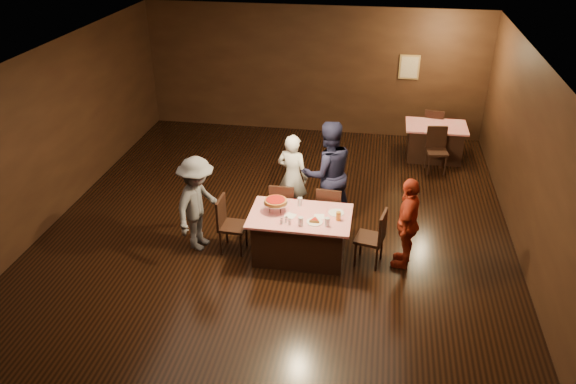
% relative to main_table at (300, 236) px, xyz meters
% --- Properties ---
extents(room, '(10.00, 10.04, 3.02)m').
position_rel_main_table_xyz_m(room, '(-0.49, 0.44, 1.75)').
color(room, black).
rests_on(room, ground).
extents(main_table, '(1.60, 1.00, 0.77)m').
position_rel_main_table_xyz_m(main_table, '(0.00, 0.00, 0.00)').
color(main_table, red).
rests_on(main_table, ground).
extents(back_table, '(1.30, 0.90, 0.77)m').
position_rel_main_table_xyz_m(back_table, '(2.35, 4.25, 0.00)').
color(back_table, red).
rests_on(back_table, ground).
extents(chair_far_left, '(0.42, 0.42, 0.95)m').
position_rel_main_table_xyz_m(chair_far_left, '(-0.40, 0.75, 0.09)').
color(chair_far_left, black).
rests_on(chair_far_left, ground).
extents(chair_far_right, '(0.45, 0.45, 0.95)m').
position_rel_main_table_xyz_m(chair_far_right, '(0.40, 0.75, 0.09)').
color(chair_far_right, black).
rests_on(chair_far_right, ground).
extents(chair_end_left, '(0.44, 0.44, 0.95)m').
position_rel_main_table_xyz_m(chair_end_left, '(-1.10, 0.00, 0.09)').
color(chair_end_left, black).
rests_on(chair_end_left, ground).
extents(chair_end_right, '(0.50, 0.50, 0.95)m').
position_rel_main_table_xyz_m(chair_end_right, '(1.10, 0.00, 0.09)').
color(chair_end_right, black).
rests_on(chair_end_right, ground).
extents(chair_back_near, '(0.47, 0.47, 0.95)m').
position_rel_main_table_xyz_m(chair_back_near, '(2.35, 3.55, 0.09)').
color(chair_back_near, black).
rests_on(chair_back_near, ground).
extents(chair_back_far, '(0.48, 0.48, 0.95)m').
position_rel_main_table_xyz_m(chair_back_far, '(2.35, 4.85, 0.09)').
color(chair_back_far, black).
rests_on(chair_back_far, ground).
extents(diner_white_jacket, '(0.66, 0.53, 1.58)m').
position_rel_main_table_xyz_m(diner_white_jacket, '(-0.33, 1.27, 0.41)').
color(diner_white_jacket, silver).
rests_on(diner_white_jacket, ground).
extents(diner_navy_hoodie, '(1.15, 1.05, 1.91)m').
position_rel_main_table_xyz_m(diner_navy_hoodie, '(0.30, 1.16, 0.57)').
color(diner_navy_hoodie, '#171832').
rests_on(diner_navy_hoodie, ground).
extents(diner_grey_knit, '(0.83, 1.16, 1.62)m').
position_rel_main_table_xyz_m(diner_grey_knit, '(-1.67, 0.01, 0.42)').
color(diner_grey_knit, '#5A5A5E').
rests_on(diner_grey_knit, ground).
extents(diner_red_shirt, '(0.53, 0.94, 1.51)m').
position_rel_main_table_xyz_m(diner_red_shirt, '(1.66, 0.07, 0.37)').
color(diner_red_shirt, '#A32D18').
rests_on(diner_red_shirt, ground).
extents(pizza_stand, '(0.38, 0.38, 0.22)m').
position_rel_main_table_xyz_m(pizza_stand, '(-0.40, 0.05, 0.57)').
color(pizza_stand, black).
rests_on(pizza_stand, main_table).
extents(plate_with_slice, '(0.25, 0.25, 0.06)m').
position_rel_main_table_xyz_m(plate_with_slice, '(0.25, -0.18, 0.41)').
color(plate_with_slice, white).
rests_on(plate_with_slice, main_table).
extents(plate_empty, '(0.25, 0.25, 0.01)m').
position_rel_main_table_xyz_m(plate_empty, '(0.55, 0.15, 0.39)').
color(plate_empty, white).
rests_on(plate_empty, main_table).
extents(glass_front_left, '(0.08, 0.08, 0.14)m').
position_rel_main_table_xyz_m(glass_front_left, '(0.05, -0.30, 0.46)').
color(glass_front_left, silver).
rests_on(glass_front_left, main_table).
extents(glass_front_right, '(0.08, 0.08, 0.14)m').
position_rel_main_table_xyz_m(glass_front_right, '(0.45, -0.25, 0.46)').
color(glass_front_right, silver).
rests_on(glass_front_right, main_table).
extents(glass_amber, '(0.08, 0.08, 0.14)m').
position_rel_main_table_xyz_m(glass_amber, '(0.60, -0.05, 0.46)').
color(glass_amber, '#BF7F26').
rests_on(glass_amber, main_table).
extents(glass_back, '(0.08, 0.08, 0.14)m').
position_rel_main_table_xyz_m(glass_back, '(-0.05, 0.30, 0.46)').
color(glass_back, silver).
rests_on(glass_back, main_table).
extents(condiments, '(0.17, 0.10, 0.09)m').
position_rel_main_table_xyz_m(condiments, '(-0.18, -0.28, 0.43)').
color(condiments, silver).
rests_on(condiments, main_table).
extents(napkin_center, '(0.19, 0.19, 0.01)m').
position_rel_main_table_xyz_m(napkin_center, '(0.30, 0.00, 0.39)').
color(napkin_center, white).
rests_on(napkin_center, main_table).
extents(napkin_left, '(0.21, 0.21, 0.01)m').
position_rel_main_table_xyz_m(napkin_left, '(-0.15, -0.05, 0.39)').
color(napkin_left, white).
rests_on(napkin_left, main_table).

